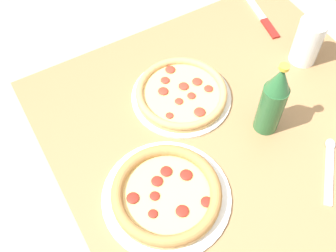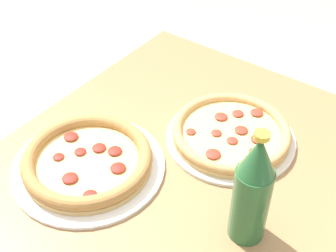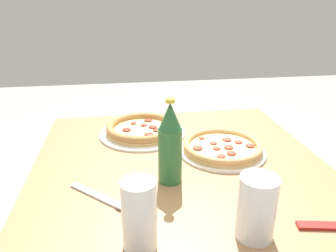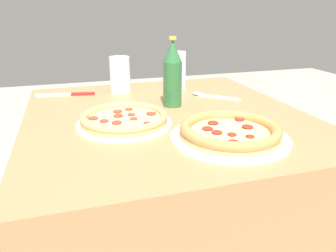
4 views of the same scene
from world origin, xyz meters
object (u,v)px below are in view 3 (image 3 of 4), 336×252
object	(u,v)px
pizza_pepperoni	(142,129)
pizza_margherita	(222,147)
glass_red_wine	(256,211)
spoon	(104,198)
glass_iced_tea	(139,219)
beer_bottle	(170,144)

from	to	relation	value
pizza_pepperoni	pizza_margherita	size ratio (longest dim) A/B	1.11
pizza_margherita	glass_red_wine	xyz separation A→B (m)	(-0.41, 0.05, 0.05)
spoon	glass_iced_tea	bearing A→B (deg)	-155.77
pizza_pepperoni	glass_iced_tea	world-z (taller)	glass_iced_tea
pizza_margherita	beer_bottle	size ratio (longest dim) A/B	1.19
pizza_margherita	beer_bottle	bearing A→B (deg)	126.82
pizza_margherita	glass_iced_tea	world-z (taller)	glass_iced_tea
spoon	beer_bottle	bearing A→B (deg)	-69.42
beer_bottle	glass_red_wine	bearing A→B (deg)	-150.13
pizza_pepperoni	spoon	distance (m)	0.44
glass_iced_tea	glass_red_wine	distance (m)	0.25
pizza_margherita	beer_bottle	world-z (taller)	beer_bottle
beer_bottle	pizza_margherita	bearing A→B (deg)	-53.18
pizza_pepperoni	glass_red_wine	distance (m)	0.64
pizza_pepperoni	spoon	bearing A→B (deg)	162.45
glass_iced_tea	spoon	size ratio (longest dim) A/B	0.99
glass_red_wine	spoon	world-z (taller)	glass_red_wine
glass_red_wine	spoon	size ratio (longest dim) A/B	0.92
pizza_margherita	beer_bottle	distance (m)	0.27
pizza_margherita	spoon	size ratio (longest dim) A/B	1.82
glass_red_wine	beer_bottle	world-z (taller)	beer_bottle
glass_red_wine	pizza_pepperoni	bearing A→B (deg)	18.34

